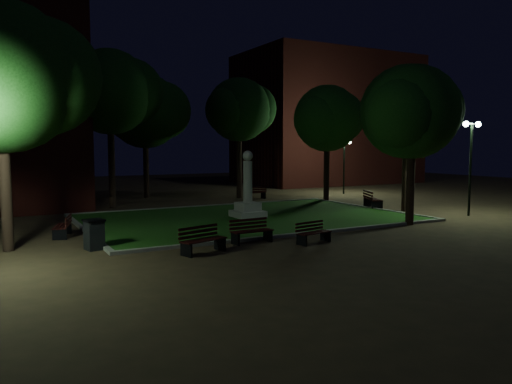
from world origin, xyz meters
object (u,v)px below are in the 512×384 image
at_px(bench_right_side, 372,200).
at_px(bench_far_side, 255,193).
at_px(bench_near_left, 251,232).
at_px(monument, 248,199).
at_px(bench_west_near, 202,241).
at_px(trash_bin, 94,234).
at_px(bench_left_side, 64,227).
at_px(bench_near_right, 313,233).

relative_size(bench_right_side, bench_far_side, 1.24).
xyz_separation_m(bench_near_left, bench_right_side, (10.72, 5.65, 0.06)).
relative_size(bench_near_left, bench_right_side, 0.84).
height_order(monument, bench_west_near, monument).
bearing_deg(trash_bin, bench_right_side, 14.72).
bearing_deg(bench_right_side, bench_near_left, 142.63).
height_order(bench_near_left, bench_left_side, bench_near_left).
height_order(bench_west_near, bench_right_side, bench_right_side).
distance_m(monument, bench_left_side, 8.59).
xyz_separation_m(monument, bench_near_left, (-2.72, -5.44, -0.55)).
bearing_deg(bench_west_near, bench_far_side, 38.94).
bearing_deg(bench_near_right, bench_west_near, 164.13).
height_order(bench_near_right, bench_west_near, bench_west_near).
xyz_separation_m(bench_near_left, trash_bin, (-5.22, 1.46, 0.12)).
height_order(monument, bench_far_side, monument).
distance_m(monument, trash_bin, 8.89).
distance_m(bench_near_left, bench_near_right, 2.23).
relative_size(bench_left_side, bench_far_side, 1.03).
xyz_separation_m(bench_far_side, trash_bin, (-12.45, -11.54, 0.13)).
bearing_deg(trash_bin, monument, 26.60).
bearing_deg(trash_bin, bench_far_side, 42.83).
bearing_deg(bench_near_left, bench_far_side, 57.83).
xyz_separation_m(bench_near_right, bench_right_side, (8.80, 6.78, 0.10)).
bearing_deg(bench_far_side, bench_right_side, 112.89).
height_order(bench_near_left, bench_far_side, bench_near_left).
bearing_deg(bench_right_side, bench_left_side, 118.86).
height_order(bench_west_near, bench_left_side, bench_west_near).
distance_m(monument, bench_west_near, 7.98).
relative_size(bench_west_near, trash_bin, 1.64).
bearing_deg(bench_near_left, monument, 60.34).
distance_m(bench_near_right, bench_right_side, 11.11).
height_order(monument, bench_near_right, monument).
height_order(monument, bench_near_left, monument).
xyz_separation_m(bench_west_near, bench_far_side, (9.45, 13.80, -0.02)).
bearing_deg(bench_far_side, bench_west_near, 53.08).
bearing_deg(bench_right_side, trash_bin, 129.55).
distance_m(bench_west_near, bench_right_side, 14.46).
height_order(bench_west_near, trash_bin, trash_bin).
distance_m(bench_near_right, trash_bin, 7.60).
height_order(bench_west_near, bench_far_side, bench_west_near).
bearing_deg(bench_right_side, bench_west_near, 141.30).
xyz_separation_m(bench_right_side, trash_bin, (-15.94, -4.19, 0.06)).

